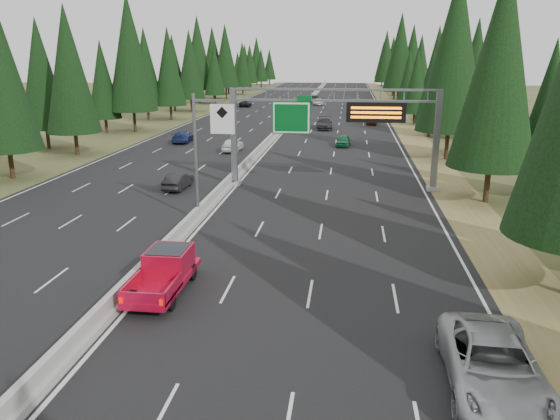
{
  "coord_description": "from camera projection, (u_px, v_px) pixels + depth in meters",
  "views": [
    {
      "loc": [
        9.45,
        -7.91,
        10.32
      ],
      "look_at": [
        5.96,
        20.0,
        2.33
      ],
      "focal_mm": 35.0,
      "sensor_mm": 36.0,
      "label": 1
    }
  ],
  "objects": [
    {
      "name": "tree_row_left",
      "position": [
        140.0,
        65.0,
        81.96
      ],
      "size": [
        11.3,
        241.59,
        18.72
      ],
      "color": "black",
      "rests_on": "ground"
    },
    {
      "name": "car_ahead_white",
      "position": [
        318.0,
        102.0,
        117.03
      ],
      "size": [
        2.32,
        4.74,
        1.29
      ],
      "primitive_type": "imported",
      "rotation": [
        0.0,
        0.0,
        -0.04
      ],
      "color": "silver",
      "rests_on": "road"
    },
    {
      "name": "car_onc_blue",
      "position": [
        183.0,
        136.0,
        66.55
      ],
      "size": [
        2.27,
        4.97,
        1.41
      ],
      "primitive_type": "imported",
      "rotation": [
        0.0,
        0.0,
        3.2
      ],
      "color": "navy",
      "rests_on": "road"
    },
    {
      "name": "car_onc_far",
      "position": [
        245.0,
        103.0,
        113.02
      ],
      "size": [
        2.7,
        5.12,
        1.37
      ],
      "primitive_type": "imported",
      "rotation": [
        0.0,
        0.0,
        3.23
      ],
      "color": "black",
      "rests_on": "road"
    },
    {
      "name": "tree_row_right",
      "position": [
        448.0,
        63.0,
        69.82
      ],
      "size": [
        11.64,
        241.24,
        18.97
      ],
      "color": "black",
      "rests_on": "ground"
    },
    {
      "name": "car_ahead_dkred",
      "position": [
        372.0,
        120.0,
        83.99
      ],
      "size": [
        1.9,
        4.44,
        1.42
      ],
      "primitive_type": "imported",
      "rotation": [
        0.0,
        0.0,
        -0.09
      ],
      "color": "#541B0C",
      "rests_on": "road"
    },
    {
      "name": "sign_gantry",
      "position": [
        342.0,
        123.0,
        42.29
      ],
      "size": [
        16.75,
        0.98,
        7.8
      ],
      "color": "slate",
      "rests_on": "road"
    },
    {
      "name": "car_onc_near",
      "position": [
        178.0,
        181.0,
        43.26
      ],
      "size": [
        1.56,
        3.93,
        1.27
      ],
      "primitive_type": "imported",
      "rotation": [
        0.0,
        0.0,
        3.08
      ],
      "color": "black",
      "rests_on": "road"
    },
    {
      "name": "hov_sign_pole",
      "position": [
        204.0,
        149.0,
        33.97
      ],
      "size": [
        2.8,
        0.5,
        8.0
      ],
      "color": "slate",
      "rests_on": "road"
    },
    {
      "name": "car_ahead_dkgrey",
      "position": [
        324.0,
        123.0,
        78.59
      ],
      "size": [
        2.54,
        5.54,
        1.57
      ],
      "primitive_type": "imported",
      "rotation": [
        0.0,
        0.0,
        0.06
      ],
      "color": "black",
      "rests_on": "road"
    },
    {
      "name": "car_ahead_far",
      "position": [
        314.0,
        98.0,
        124.3
      ],
      "size": [
        1.89,
        4.65,
        1.58
      ],
      "primitive_type": "imported",
      "rotation": [
        0.0,
        0.0,
        0.0
      ],
      "color": "black",
      "rests_on": "road"
    },
    {
      "name": "silver_minivan",
      "position": [
        493.0,
        364.0,
        17.18
      ],
      "size": [
        3.04,
        6.28,
        1.72
      ],
      "primitive_type": "imported",
      "rotation": [
        0.0,
        0.0,
        -0.03
      ],
      "color": "#A2A3A7",
      "rests_on": "road"
    },
    {
      "name": "shoulder_right",
      "position": [
        402.0,
        123.0,
        85.72
      ],
      "size": [
        3.6,
        260.0,
        0.06
      ],
      "primitive_type": "cube",
      "color": "olive",
      "rests_on": "ground"
    },
    {
      "name": "road",
      "position": [
        290.0,
        122.0,
        87.85
      ],
      "size": [
        32.0,
        260.0,
        0.08
      ],
      "primitive_type": "cube",
      "color": "black",
      "rests_on": "ground"
    },
    {
      "name": "red_pickup",
      "position": [
        166.0,
        268.0,
        24.62
      ],
      "size": [
        1.95,
        5.47,
        1.78
      ],
      "color": "black",
      "rests_on": "road"
    },
    {
      "name": "shoulder_left",
      "position": [
        182.0,
        120.0,
        89.98
      ],
      "size": [
        3.6,
        260.0,
        0.06
      ],
      "primitive_type": "cube",
      "color": "#3B4721",
      "rests_on": "ground"
    },
    {
      "name": "car_ahead_green",
      "position": [
        343.0,
        141.0,
        63.77
      ],
      "size": [
        1.7,
        3.84,
        1.29
      ],
      "primitive_type": "imported",
      "rotation": [
        0.0,
        0.0,
        -0.05
      ],
      "color": "#17653A",
      "rests_on": "road"
    },
    {
      "name": "car_onc_white",
      "position": [
        233.0,
        145.0,
        60.29
      ],
      "size": [
        1.89,
        4.38,
        1.47
      ],
      "primitive_type": "imported",
      "rotation": [
        0.0,
        0.0,
        3.11
      ],
      "color": "white",
      "rests_on": "road"
    },
    {
      "name": "median_barrier",
      "position": [
        290.0,
        119.0,
        87.74
      ],
      "size": [
        0.7,
        260.0,
        0.85
      ],
      "color": "gray",
      "rests_on": "road"
    }
  ]
}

